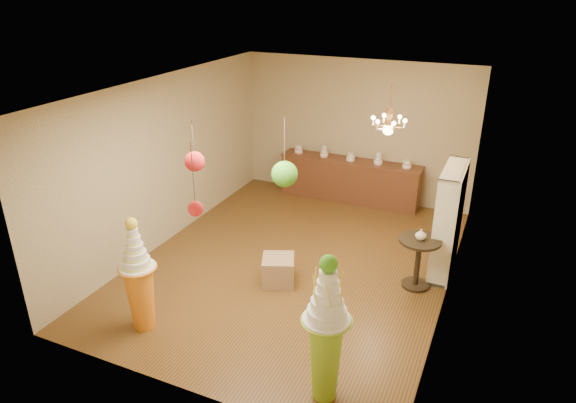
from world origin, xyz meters
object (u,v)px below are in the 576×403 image
at_px(pedestal_green, 326,341).
at_px(round_table, 418,256).
at_px(sideboard, 349,180).
at_px(pedestal_orange, 140,287).

xyz_separation_m(pedestal_green, round_table, (0.51, 2.76, -0.24)).
distance_m(sideboard, round_table, 3.51).
height_order(sideboard, round_table, sideboard).
relative_size(pedestal_green, pedestal_orange, 1.11).
bearing_deg(round_table, pedestal_orange, -141.68).
distance_m(pedestal_green, round_table, 2.82).
bearing_deg(sideboard, pedestal_green, -74.94).
height_order(pedestal_green, sideboard, pedestal_green).
bearing_deg(pedestal_green, sideboard, 105.06).
relative_size(pedestal_green, round_table, 2.20).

